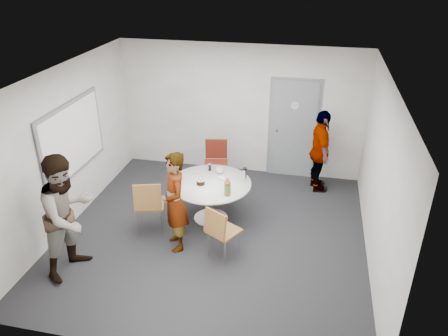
% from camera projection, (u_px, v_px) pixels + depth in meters
% --- Properties ---
extents(floor, '(5.00, 5.00, 0.00)m').
position_uv_depth(floor, '(213.00, 234.00, 7.37)').
color(floor, black).
rests_on(floor, ground).
extents(ceiling, '(5.00, 5.00, 0.00)m').
position_uv_depth(ceiling, '(211.00, 77.00, 6.15)').
color(ceiling, silver).
rests_on(ceiling, wall_back).
extents(wall_back, '(5.00, 0.00, 5.00)m').
position_uv_depth(wall_back, '(240.00, 110.00, 8.94)').
color(wall_back, '#B8B4AE').
rests_on(wall_back, floor).
extents(wall_left, '(0.00, 5.00, 5.00)m').
position_uv_depth(wall_left, '(65.00, 149.00, 7.23)').
color(wall_left, '#B8B4AE').
rests_on(wall_left, floor).
extents(wall_right, '(0.00, 5.00, 5.00)m').
position_uv_depth(wall_right, '(380.00, 178.00, 6.29)').
color(wall_right, '#B8B4AE').
rests_on(wall_right, floor).
extents(wall_front, '(5.00, 0.00, 5.00)m').
position_uv_depth(wall_front, '(156.00, 265.00, 4.58)').
color(wall_front, '#B8B4AE').
rests_on(wall_front, floor).
extents(door, '(1.02, 0.17, 2.12)m').
position_uv_depth(door, '(293.00, 129.00, 8.87)').
color(door, slate).
rests_on(door, wall_back).
extents(whiteboard, '(0.04, 1.90, 1.25)m').
position_uv_depth(whiteboard, '(73.00, 139.00, 7.35)').
color(whiteboard, slate).
rests_on(whiteboard, wall_left).
extents(table, '(1.40, 1.40, 1.05)m').
position_uv_depth(table, '(212.00, 188.00, 7.51)').
color(table, white).
rests_on(table, floor).
extents(chair_near_left, '(0.58, 0.61, 0.98)m').
position_uv_depth(chair_near_left, '(149.00, 202.00, 7.15)').
color(chair_near_left, brown).
rests_on(chair_near_left, floor).
extents(chair_near_right, '(0.58, 0.60, 0.89)m').
position_uv_depth(chair_near_right, '(220.00, 229.00, 6.58)').
color(chair_near_right, brown).
rests_on(chair_near_right, floor).
extents(chair_far, '(0.54, 0.57, 0.96)m').
position_uv_depth(chair_far, '(216.00, 158.00, 8.67)').
color(chair_far, '#5E1C12').
rests_on(chair_far, floor).
extents(person_main, '(0.64, 0.72, 1.64)m').
position_uv_depth(person_main, '(175.00, 202.00, 6.72)').
color(person_main, '#A5C6EA').
rests_on(person_main, floor).
extents(person_left, '(0.93, 1.07, 1.87)m').
position_uv_depth(person_left, '(68.00, 215.00, 6.19)').
color(person_left, white).
rests_on(person_left, floor).
extents(person_right, '(0.62, 1.03, 1.65)m').
position_uv_depth(person_right, '(320.00, 152.00, 8.39)').
color(person_right, black).
rests_on(person_right, floor).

